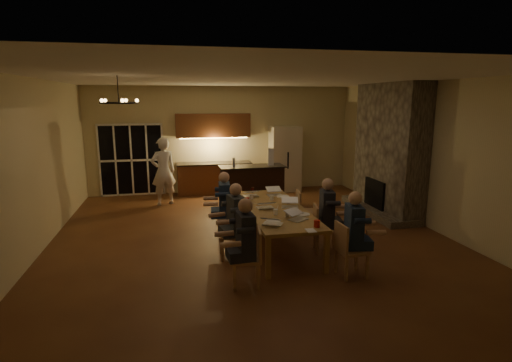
% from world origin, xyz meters
% --- Properties ---
extents(floor, '(9.00, 9.00, 0.00)m').
position_xyz_m(floor, '(0.00, 0.00, 0.00)').
color(floor, brown).
rests_on(floor, ground).
extents(back_wall, '(8.00, 0.04, 3.20)m').
position_xyz_m(back_wall, '(0.00, 4.52, 1.60)').
color(back_wall, beige).
rests_on(back_wall, ground).
extents(left_wall, '(0.04, 9.00, 3.20)m').
position_xyz_m(left_wall, '(-4.02, 0.00, 1.60)').
color(left_wall, beige).
rests_on(left_wall, ground).
extents(right_wall, '(0.04, 9.00, 3.20)m').
position_xyz_m(right_wall, '(4.02, 0.00, 1.60)').
color(right_wall, beige).
rests_on(right_wall, ground).
extents(ceiling, '(8.00, 9.00, 0.04)m').
position_xyz_m(ceiling, '(0.00, 0.00, 3.22)').
color(ceiling, white).
rests_on(ceiling, back_wall).
extents(french_doors, '(1.86, 0.08, 2.10)m').
position_xyz_m(french_doors, '(-2.70, 4.47, 1.05)').
color(french_doors, black).
rests_on(french_doors, ground).
extents(fireplace, '(0.58, 2.50, 3.20)m').
position_xyz_m(fireplace, '(3.70, 1.20, 1.60)').
color(fireplace, '#756C5C').
rests_on(fireplace, ground).
extents(kitchenette, '(2.24, 0.68, 2.40)m').
position_xyz_m(kitchenette, '(-0.30, 4.20, 1.20)').
color(kitchenette, brown).
rests_on(kitchenette, ground).
extents(refrigerator, '(0.90, 0.68, 2.00)m').
position_xyz_m(refrigerator, '(1.90, 4.15, 1.00)').
color(refrigerator, beige).
rests_on(refrigerator, ground).
extents(dining_table, '(1.10, 3.05, 0.75)m').
position_xyz_m(dining_table, '(0.37, -0.45, 0.38)').
color(dining_table, '#AA7844').
rests_on(dining_table, ground).
extents(bar_island, '(1.74, 0.71, 1.08)m').
position_xyz_m(bar_island, '(0.54, 2.57, 0.54)').
color(bar_island, black).
rests_on(bar_island, ground).
extents(chair_left_near, '(0.50, 0.50, 0.89)m').
position_xyz_m(chair_left_near, '(-0.50, -2.06, 0.45)').
color(chair_left_near, '#A18050').
rests_on(chair_left_near, ground).
extents(chair_left_mid, '(0.46, 0.46, 0.89)m').
position_xyz_m(chair_left_mid, '(-0.55, -0.91, 0.45)').
color(chair_left_mid, '#A18050').
rests_on(chair_left_mid, ground).
extents(chair_left_far, '(0.50, 0.50, 0.89)m').
position_xyz_m(chair_left_far, '(-0.45, 0.11, 0.45)').
color(chair_left_far, '#A18050').
rests_on(chair_left_far, ground).
extents(chair_right_near, '(0.46, 0.46, 0.89)m').
position_xyz_m(chair_right_near, '(1.22, -2.09, 0.45)').
color(chair_right_near, '#A18050').
rests_on(chair_right_near, ground).
extents(chair_right_mid, '(0.52, 0.52, 0.89)m').
position_xyz_m(chair_right_mid, '(1.22, -0.99, 0.45)').
color(chair_right_mid, '#A18050').
rests_on(chair_right_mid, ground).
extents(chair_right_far, '(0.49, 0.49, 0.89)m').
position_xyz_m(chair_right_far, '(1.27, 0.21, 0.45)').
color(chair_right_far, '#A18050').
rests_on(chair_right_far, ground).
extents(person_left_near, '(0.63, 0.63, 1.38)m').
position_xyz_m(person_left_near, '(-0.51, -2.08, 0.69)').
color(person_left_near, '#252730').
rests_on(person_left_near, ground).
extents(person_right_near, '(0.69, 0.69, 1.38)m').
position_xyz_m(person_right_near, '(1.28, -2.00, 0.69)').
color(person_right_near, '#1D2C49').
rests_on(person_right_near, ground).
extents(person_left_mid, '(0.70, 0.70, 1.38)m').
position_xyz_m(person_left_mid, '(-0.47, -0.98, 0.69)').
color(person_left_mid, '#353B3F').
rests_on(person_left_mid, ground).
extents(person_right_mid, '(0.70, 0.70, 1.38)m').
position_xyz_m(person_right_mid, '(1.26, -0.90, 0.69)').
color(person_right_mid, '#252730').
rests_on(person_right_mid, ground).
extents(person_left_far, '(0.66, 0.66, 1.38)m').
position_xyz_m(person_left_far, '(-0.52, 0.17, 0.69)').
color(person_left_far, '#1D2C49').
rests_on(person_left_far, ground).
extents(standing_person, '(0.77, 0.62, 1.83)m').
position_xyz_m(standing_person, '(-1.78, 3.16, 0.91)').
color(standing_person, silver).
rests_on(standing_person, ground).
extents(chandelier, '(0.62, 0.62, 0.03)m').
position_xyz_m(chandelier, '(-2.37, -0.51, 2.75)').
color(chandelier, black).
rests_on(chandelier, ceiling).
extents(laptop_a, '(0.42, 0.40, 0.23)m').
position_xyz_m(laptop_a, '(0.07, -1.45, 0.86)').
color(laptop_a, silver).
rests_on(laptop_a, dining_table).
extents(laptop_b, '(0.42, 0.41, 0.23)m').
position_xyz_m(laptop_b, '(0.58, -1.30, 0.86)').
color(laptop_b, silver).
rests_on(laptop_b, dining_table).
extents(laptop_c, '(0.33, 0.29, 0.23)m').
position_xyz_m(laptop_c, '(0.18, -0.43, 0.86)').
color(laptop_c, silver).
rests_on(laptop_c, dining_table).
extents(laptop_d, '(0.38, 0.36, 0.23)m').
position_xyz_m(laptop_d, '(0.67, -0.48, 0.86)').
color(laptop_d, silver).
rests_on(laptop_d, dining_table).
extents(laptop_e, '(0.35, 0.31, 0.23)m').
position_xyz_m(laptop_e, '(0.10, 0.59, 0.86)').
color(laptop_e, silver).
rests_on(laptop_e, dining_table).
extents(laptop_f, '(0.32, 0.28, 0.23)m').
position_xyz_m(laptop_f, '(0.63, 0.53, 0.86)').
color(laptop_f, silver).
rests_on(laptop_f, dining_table).
extents(mug_front, '(0.09, 0.09, 0.10)m').
position_xyz_m(mug_front, '(0.27, -0.90, 0.80)').
color(mug_front, white).
rests_on(mug_front, dining_table).
extents(mug_mid, '(0.08, 0.08, 0.10)m').
position_xyz_m(mug_mid, '(0.46, 0.16, 0.80)').
color(mug_mid, white).
rests_on(mug_mid, dining_table).
extents(mug_back, '(0.08, 0.08, 0.10)m').
position_xyz_m(mug_back, '(0.07, 0.32, 0.80)').
color(mug_back, white).
rests_on(mug_back, dining_table).
extents(redcup_near, '(0.10, 0.10, 0.12)m').
position_xyz_m(redcup_near, '(0.74, -1.76, 0.81)').
color(redcup_near, '#B0150B').
rests_on(redcup_near, dining_table).
extents(redcup_mid, '(0.09, 0.09, 0.12)m').
position_xyz_m(redcup_mid, '(-0.10, -0.02, 0.81)').
color(redcup_mid, '#B0150B').
rests_on(redcup_mid, dining_table).
extents(can_silver, '(0.06, 0.06, 0.12)m').
position_xyz_m(can_silver, '(0.43, -1.09, 0.81)').
color(can_silver, '#B2B2B7').
rests_on(can_silver, dining_table).
extents(can_cola, '(0.07, 0.07, 0.12)m').
position_xyz_m(can_cola, '(0.20, 0.91, 0.81)').
color(can_cola, '#3F0F0C').
rests_on(can_cola, dining_table).
extents(can_right, '(0.06, 0.06, 0.12)m').
position_xyz_m(can_right, '(0.71, -0.19, 0.81)').
color(can_right, '#B2B2B7').
rests_on(can_right, dining_table).
extents(plate_near, '(0.27, 0.27, 0.02)m').
position_xyz_m(plate_near, '(0.75, -1.02, 0.76)').
color(plate_near, white).
rests_on(plate_near, dining_table).
extents(plate_left, '(0.25, 0.25, 0.02)m').
position_xyz_m(plate_left, '(0.12, -1.31, 0.76)').
color(plate_left, white).
rests_on(plate_left, dining_table).
extents(plate_far, '(0.27, 0.27, 0.02)m').
position_xyz_m(plate_far, '(0.77, 0.37, 0.76)').
color(plate_far, white).
rests_on(plate_far, dining_table).
extents(notepad, '(0.15, 0.21, 0.01)m').
position_xyz_m(notepad, '(0.58, -1.91, 0.76)').
color(notepad, white).
rests_on(notepad, dining_table).
extents(bar_bottle, '(0.07, 0.07, 0.24)m').
position_xyz_m(bar_bottle, '(0.04, 2.50, 1.20)').
color(bar_bottle, '#99999E').
rests_on(bar_bottle, bar_island).
extents(bar_blender, '(0.17, 0.17, 0.46)m').
position_xyz_m(bar_blender, '(1.05, 2.56, 1.31)').
color(bar_blender, silver).
rests_on(bar_blender, bar_island).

